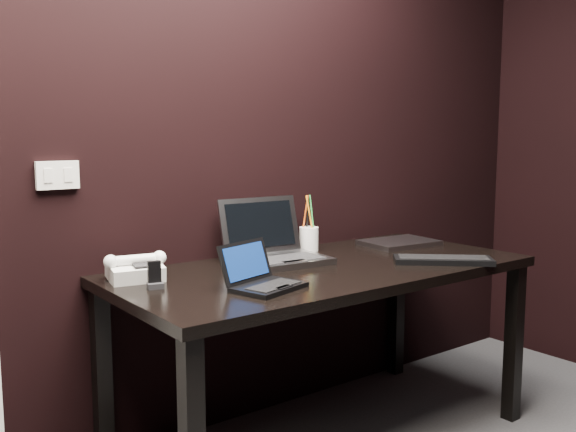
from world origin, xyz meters
TOP-DOWN VIEW (x-y plane):
  - wall_back at (0.00, 1.80)m, footprint 4.00×0.00m
  - wall_switch at (-0.62, 1.79)m, footprint 0.15×0.02m
  - desk at (0.30, 1.40)m, footprint 1.70×0.80m
  - netbook at (-0.12, 1.24)m, footprint 0.29×0.27m
  - silver_laptop at (0.18, 1.58)m, footprint 0.39×0.36m
  - ext_keyboard at (0.73, 1.15)m, footprint 0.38×0.36m
  - closed_laptop at (0.89, 1.55)m, footprint 0.36×0.27m
  - desk_phone at (-0.41, 1.62)m, footprint 0.23×0.20m
  - mobile_phone at (-0.41, 1.47)m, footprint 0.06×0.06m
  - pen_cup at (0.45, 1.69)m, footprint 0.09×0.09m

SIDE VIEW (x-z plane):
  - desk at x=0.30m, z-range 0.29..1.03m
  - closed_laptop at x=0.89m, z-range 0.74..0.76m
  - ext_keyboard at x=0.73m, z-range 0.74..0.76m
  - netbook at x=-0.12m, z-range 0.69..0.85m
  - mobile_phone at x=-0.41m, z-range 0.73..0.82m
  - desk_phone at x=-0.41m, z-range 0.73..0.84m
  - silver_laptop at x=0.18m, z-range 0.66..0.92m
  - pen_cup at x=0.45m, z-range 0.67..0.93m
  - wall_switch at x=-0.62m, z-range 1.07..1.17m
  - wall_back at x=0.00m, z-range -0.70..3.30m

